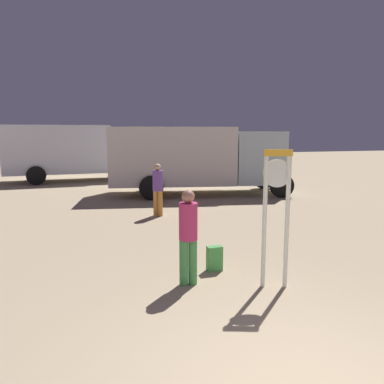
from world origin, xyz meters
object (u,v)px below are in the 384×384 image
(person_distant, at_px, (158,187))
(box_truck_far, at_px, (75,150))
(box_truck_near, at_px, (195,157))
(standing_clock, at_px, (276,204))
(person_near_clock, at_px, (188,232))
(backpack, at_px, (214,259))

(person_distant, height_order, box_truck_far, box_truck_far)
(person_distant, bearing_deg, box_truck_near, 57.11)
(standing_clock, xyz_separation_m, person_near_clock, (-1.30, 0.48, -0.49))
(standing_clock, xyz_separation_m, backpack, (-0.67, 0.95, -1.14))
(person_near_clock, xyz_separation_m, box_truck_far, (-1.68, 14.75, 0.70))
(person_near_clock, distance_m, backpack, 1.02)
(standing_clock, height_order, backpack, standing_clock)
(person_near_clock, xyz_separation_m, box_truck_near, (2.91, 8.75, 0.64))
(person_near_clock, relative_size, backpack, 3.48)
(person_near_clock, relative_size, person_distant, 1.00)
(standing_clock, bearing_deg, box_truck_far, 101.05)
(standing_clock, relative_size, backpack, 4.89)
(backpack, xyz_separation_m, box_truck_far, (-2.31, 14.28, 1.36))
(person_distant, xyz_separation_m, box_truck_far, (-2.30, 9.54, 0.70))
(person_near_clock, relative_size, box_truck_far, 0.22)
(backpack, xyz_separation_m, box_truck_near, (2.28, 8.28, 1.30))
(standing_clock, distance_m, box_truck_far, 15.52)
(box_truck_near, xyz_separation_m, box_truck_far, (-4.59, 6.00, 0.06))
(backpack, relative_size, box_truck_far, 0.06)
(standing_clock, height_order, person_distant, standing_clock)
(person_distant, bearing_deg, standing_clock, -83.26)
(person_near_clock, xyz_separation_m, backpack, (0.63, 0.47, -0.66))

